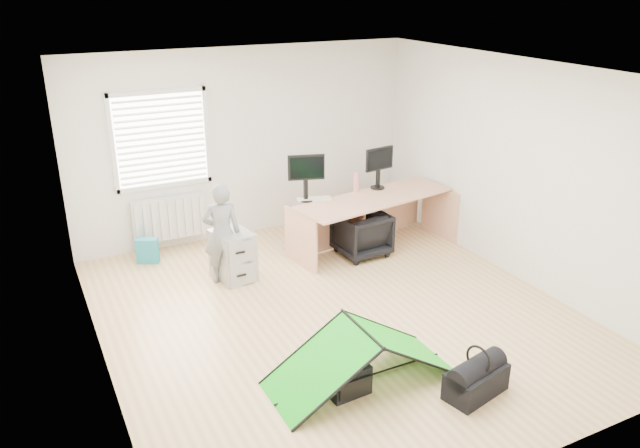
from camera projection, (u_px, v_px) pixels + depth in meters
name	position (u px, v px, depth m)	size (l,w,h in m)	color
ground	(336.00, 313.00, 7.09)	(5.50, 5.50, 0.00)	tan
back_wall	(246.00, 144.00, 8.88)	(5.00, 0.02, 2.70)	silver
window	(161.00, 140.00, 8.27)	(1.20, 0.06, 1.20)	silver
radiator	(169.00, 218.00, 8.64)	(1.00, 0.12, 0.60)	silver
desk	(374.00, 224.00, 8.60)	(2.28, 0.73, 0.78)	tan
filing_cabinet	(233.00, 255.00, 7.81)	(0.41, 0.54, 0.63)	#9B9DA0
monitor_left	(306.00, 184.00, 8.26)	(0.49, 0.11, 0.46)	black
monitor_right	(378.00, 173.00, 8.74)	(0.46, 0.10, 0.44)	black
keyboard	(314.00, 199.00, 8.36)	(0.46, 0.16, 0.02)	beige
thermos	(356.00, 182.00, 8.63)	(0.08, 0.08, 0.27)	#D2757B
office_chair	(361.00, 233.00, 8.50)	(0.65, 0.67, 0.61)	black
person	(222.00, 233.00, 7.61)	(0.47, 0.31, 1.29)	slate
kite	(361.00, 354.00, 5.82)	(1.79, 0.79, 0.55)	#11B815
storage_crate	(389.00, 208.00, 9.94)	(0.46, 0.32, 0.26)	silver
tote_bag	(147.00, 251.00, 8.29)	(0.29, 0.13, 0.34)	teal
laptop_bag	(352.00, 383.00, 5.63)	(0.38, 0.11, 0.29)	black
white_box	(352.00, 378.00, 5.86)	(0.10, 0.10, 0.10)	silver
duffel_bag	(476.00, 382.00, 5.67)	(0.61, 0.31, 0.26)	black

